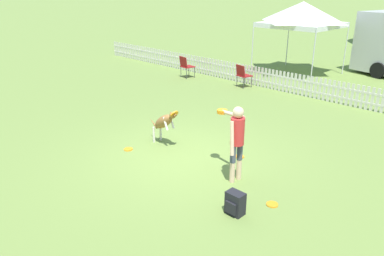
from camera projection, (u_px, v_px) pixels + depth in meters
ground_plane at (184, 156)px, 8.82m from camera, size 240.00×240.00×0.00m
handler_person at (236, 135)px, 7.43m from camera, size 0.91×0.70×1.60m
leaping_dog at (164, 122)px, 9.25m from camera, size 1.13×0.36×1.02m
frisbee_near_handler at (240, 157)px, 8.79m from camera, size 0.22×0.22×0.02m
frisbee_near_dog at (272, 204)px, 6.88m from camera, size 0.22×0.22×0.02m
frisbee_midfield at (128, 149)px, 9.18m from camera, size 0.22×0.22×0.02m
backpack_on_grass at (235, 203)px, 6.55m from camera, size 0.32×0.26×0.42m
picket_fence at (320, 89)px, 13.06m from camera, size 25.16×0.04×0.77m
folding_chair_center at (186, 65)px, 16.05m from camera, size 0.58×0.60×0.93m
folding_chair_green_right at (243, 74)px, 14.55m from camera, size 0.58×0.59×0.89m
canopy_tent_main at (302, 14)px, 16.02m from camera, size 2.97×2.97×3.12m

